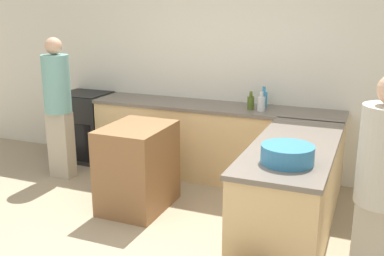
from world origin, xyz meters
name	(u,v)px	position (x,y,z in m)	size (l,w,h in m)	color
ground_plane	(138,251)	(0.00, 0.00, 0.00)	(14.00, 14.00, 0.00)	tan
wall_back	(223,64)	(0.00, 2.22, 1.35)	(8.00, 0.06, 2.70)	silver
counter_back	(213,142)	(0.00, 1.90, 0.45)	(3.01, 0.62, 0.91)	#D6B27A
counter_peninsula	(291,193)	(1.16, 0.69, 0.45)	(0.69, 1.86, 0.91)	#D6B27A
range_oven	(86,126)	(-1.84, 1.89, 0.46)	(0.66, 0.59, 0.92)	black
island_table	(138,167)	(-0.43, 0.80, 0.44)	(0.61, 0.79, 0.88)	brown
mixing_bowl	(287,154)	(1.19, 0.19, 0.98)	(0.40, 0.40, 0.14)	teal
vinegar_bottle_clear	(261,103)	(0.59, 1.81, 0.99)	(0.09, 0.09, 0.22)	silver
dish_soap_bottle	(264,99)	(0.56, 2.03, 1.00)	(0.08, 0.08, 0.24)	#338CBF
olive_oil_bottle	(251,102)	(0.46, 1.86, 0.99)	(0.08, 0.08, 0.20)	#475B1E
person_by_range	(58,103)	(-1.72, 1.21, 0.93)	(0.32, 0.32, 1.70)	#ADA38E
person_at_peninsula	(382,189)	(1.85, -0.02, 0.89)	(0.35, 0.35, 1.64)	#ADA38E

